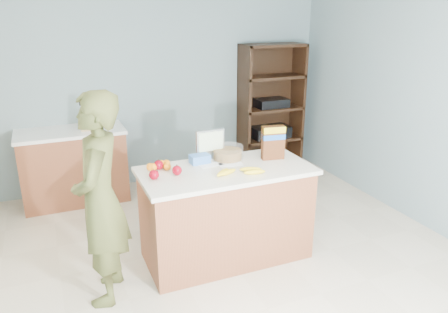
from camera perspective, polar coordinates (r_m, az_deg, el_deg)
name	(u,v)px	position (r m, az deg, el deg)	size (l,w,h in m)	color
floor	(239,272)	(4.11, 1.96, -14.83)	(4.50, 5.00, 0.02)	beige
walls	(241,92)	(3.47, 2.27, 8.47)	(4.52, 5.02, 2.51)	gray
counter_peninsula	(226,217)	(4.13, 0.27, -7.90)	(1.56, 0.76, 0.90)	brown
back_cabinet	(74,166)	(5.60, -18.99, -1.15)	(1.24, 0.62, 0.90)	brown
shelving_unit	(269,110)	(6.37, 5.94, 6.05)	(0.90, 0.40, 1.80)	black
person	(100,200)	(3.54, -15.86, -5.52)	(0.63, 0.41, 1.72)	#464922
knife_block	(85,121)	(5.37, -17.66, 4.49)	(0.12, 0.10, 0.31)	tan
envelopes	(221,165)	(4.03, -0.41, -1.08)	(0.41, 0.20, 0.00)	white
bananas	(239,171)	(3.81, 1.96, -1.96)	(0.45, 0.22, 0.04)	yellow
apples	(163,170)	(3.82, -7.95, -1.75)	(0.30, 0.31, 0.09)	maroon
oranges	(160,166)	(3.95, -8.39, -1.18)	(0.23, 0.16, 0.07)	orange
blue_carton	(200,159)	(4.07, -3.18, -0.32)	(0.18, 0.12, 0.08)	blue
salad_bowl	(228,153)	(4.16, 0.47, 0.42)	(0.30, 0.30, 0.13)	#267219
tv	(210,142)	(4.16, -1.80, 1.86)	(0.28, 0.12, 0.28)	silver
cereal_box	(273,140)	(4.15, 6.44, 2.14)	(0.22, 0.11, 0.32)	#592B14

